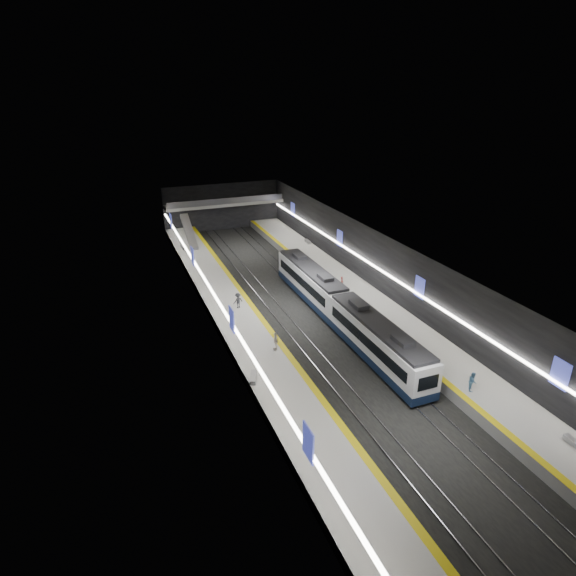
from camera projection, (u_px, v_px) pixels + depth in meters
name	position (u px, v px, depth m)	size (l,w,h in m)	color
ground	(300.00, 310.00, 54.55)	(70.00, 70.00, 0.00)	black
ceiling	(301.00, 243.00, 51.38)	(20.00, 70.00, 0.04)	beige
wall_left	(211.00, 291.00, 49.63)	(0.04, 70.00, 8.00)	black
wall_right	(379.00, 266.00, 56.30)	(0.04, 70.00, 8.00)	black
wall_back	(222.00, 207.00, 82.91)	(20.00, 0.04, 8.00)	black
platform_left	(236.00, 317.00, 51.85)	(5.00, 70.00, 1.00)	slate
tile_surface_left	(236.00, 313.00, 51.64)	(5.00, 70.00, 0.02)	#B4B4AF
tactile_strip_left	(255.00, 310.00, 52.37)	(0.60, 70.00, 0.02)	#DAC20B
platform_right	(358.00, 297.00, 56.85)	(5.00, 70.00, 1.00)	slate
tile_surface_right	(359.00, 293.00, 56.65)	(5.00, 70.00, 0.02)	#B4B4AF
tactile_strip_right	(342.00, 295.00, 55.91)	(0.60, 70.00, 0.02)	#DAC20B
rails	(300.00, 310.00, 54.52)	(6.52, 70.00, 0.12)	gray
train	(340.00, 307.00, 50.28)	(2.69, 30.04, 3.60)	#0E1C36
ad_posters	(297.00, 271.00, 53.62)	(19.94, 53.50, 2.20)	#3E46BA
cove_light_left	(213.00, 293.00, 49.77)	(0.25, 68.60, 0.12)	white
cove_light_right	(377.00, 268.00, 56.31)	(0.25, 68.60, 0.12)	white
mezzanine_bridge	(225.00, 204.00, 80.73)	(20.00, 3.00, 1.50)	gray
escalator	(189.00, 231.00, 73.15)	(1.20, 8.00, 0.60)	#99999E
bench_left_near	(253.00, 378.00, 40.03)	(0.49, 1.78, 0.43)	#99999E
bench_left_far	(183.00, 247.00, 71.66)	(0.51, 1.82, 0.44)	#99999E
bench_right_near	(574.00, 443.00, 32.82)	(0.45, 1.62, 0.40)	#99999E
bench_right_far	(308.00, 241.00, 74.10)	(0.46, 1.67, 0.41)	#99999E
passenger_right_a	(342.00, 283.00, 57.43)	(0.56, 0.37, 1.54)	#A83F3E
passenger_right_b	(472.00, 381.00, 38.47)	(0.80, 0.62, 1.64)	teal
passenger_left_a	(275.00, 341.00, 44.27)	(1.06, 0.44, 1.82)	silver
passenger_left_b	(238.00, 301.00, 52.54)	(1.12, 0.65, 1.74)	#393B40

